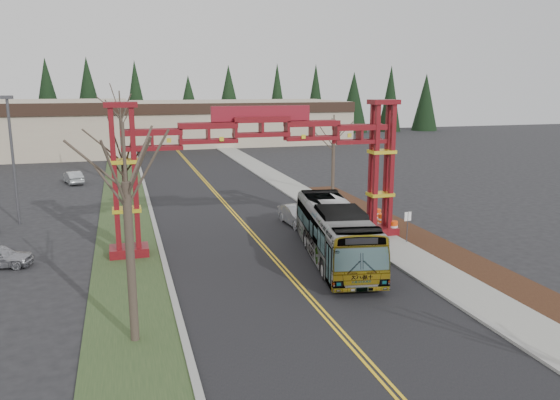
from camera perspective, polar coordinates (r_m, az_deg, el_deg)
name	(u,v)px	position (r m, az deg, el deg)	size (l,w,h in m)	color
road	(239,219)	(40.76, -4.33, -1.99)	(12.00, 110.00, 0.02)	black
lane_line_left	(237,219)	(40.73, -4.50, -1.98)	(0.12, 100.00, 0.01)	yellow
lane_line_right	(240,219)	(40.78, -4.17, -1.96)	(0.12, 100.00, 0.01)	yellow
curb_right	(316,213)	(42.39, 3.83, -1.34)	(0.30, 110.00, 0.15)	#969691
sidewalk_right	(334,212)	(42.90, 5.65, -1.22)	(2.60, 110.00, 0.14)	gray
landscape_strip	(483,270)	(31.50, 20.42, -6.88)	(2.60, 50.00, 0.12)	black
grass_median	(128,226)	(39.94, -15.64, -2.66)	(4.00, 110.00, 0.08)	#2B4020
curb_left	(154,224)	(39.98, -12.99, -2.45)	(0.30, 110.00, 0.15)	#969691
gateway_arch	(261,150)	(32.96, -1.95, 5.27)	(18.20, 1.60, 8.90)	#5A0B15
retail_building_east	(229,122)	(95.61, -5.36, 8.17)	(38.00, 20.30, 7.00)	#B7A58C
conifer_treeline	(165,102)	(106.10, -11.91, 9.95)	(116.10, 5.60, 13.00)	black
transit_bus	(335,233)	(31.05, 5.80, -3.41)	(2.73, 11.67, 3.25)	#ACAFB4
silver_sedan	(298,216)	(38.68, 1.86, -1.64)	(1.53, 4.38, 1.44)	#A5A8AD
parked_car_far_a	(73,177)	(58.88, -20.81, 2.23)	(1.34, 3.86, 1.27)	#B9BFC2
bare_tree_median_near	(126,183)	(20.81, -15.80, 1.67)	(3.33, 3.33, 8.52)	#382D26
bare_tree_median_mid	(124,160)	(32.65, -16.01, 3.99)	(3.30, 3.30, 7.77)	#382D26
bare_tree_median_far	(121,115)	(55.57, -16.32, 8.49)	(3.47, 3.47, 9.24)	#382D26
bare_tree_right_far	(334,138)	(48.77, 5.63, 6.42)	(3.09, 3.09, 7.21)	#382D26
light_pole_near	(12,151)	(42.75, -26.20, 4.62)	(0.79, 0.39, 9.09)	#3F3F44
street_sign	(408,221)	(34.94, 13.19, -2.16)	(0.47, 0.08, 2.07)	#3F3F44
barrel_south	(393,229)	(36.81, 11.77, -2.94)	(0.55, 0.55, 1.02)	#FA490D
barrel_mid	(382,221)	(38.69, 10.58, -2.17)	(0.55, 0.55, 1.01)	#FA490D
barrel_north	(378,215)	(40.66, 10.16, -1.56)	(0.48, 0.48, 0.88)	#FA490D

